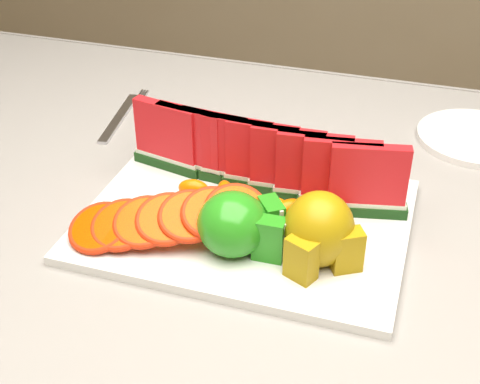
{
  "coord_description": "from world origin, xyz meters",
  "views": [
    {
      "loc": [
        0.17,
        -0.65,
        1.26
      ],
      "look_at": [
        -0.03,
        0.0,
        0.81
      ],
      "focal_mm": 50.0,
      "sensor_mm": 36.0,
      "label": 1
    }
  ],
  "objects_px": {
    "pear_cluster": "(319,232)",
    "fork": "(121,116)",
    "apple_cluster": "(239,225)",
    "side_plate": "(476,138)",
    "platter": "(246,220)"
  },
  "relations": [
    {
      "from": "pear_cluster",
      "to": "fork",
      "type": "height_order",
      "value": "pear_cluster"
    },
    {
      "from": "pear_cluster",
      "to": "fork",
      "type": "distance_m",
      "value": 0.48
    },
    {
      "from": "apple_cluster",
      "to": "side_plate",
      "type": "bearing_deg",
      "value": 55.25
    },
    {
      "from": "apple_cluster",
      "to": "fork",
      "type": "distance_m",
      "value": 0.41
    },
    {
      "from": "platter",
      "to": "pear_cluster",
      "type": "bearing_deg",
      "value": -28.63
    },
    {
      "from": "platter",
      "to": "apple_cluster",
      "type": "height_order",
      "value": "apple_cluster"
    },
    {
      "from": "fork",
      "to": "side_plate",
      "type": "bearing_deg",
      "value": 9.54
    },
    {
      "from": "pear_cluster",
      "to": "fork",
      "type": "xyz_separation_m",
      "value": [
        -0.39,
        0.28,
        -0.05
      ]
    },
    {
      "from": "fork",
      "to": "apple_cluster",
      "type": "bearing_deg",
      "value": -44.15
    },
    {
      "from": "platter",
      "to": "fork",
      "type": "distance_m",
      "value": 0.36
    },
    {
      "from": "side_plate",
      "to": "fork",
      "type": "bearing_deg",
      "value": -170.46
    },
    {
      "from": "side_plate",
      "to": "pear_cluster",
      "type": "bearing_deg",
      "value": -114.61
    },
    {
      "from": "platter",
      "to": "side_plate",
      "type": "xyz_separation_m",
      "value": [
        0.27,
        0.32,
        -0.0
      ]
    },
    {
      "from": "apple_cluster",
      "to": "pear_cluster",
      "type": "xyz_separation_m",
      "value": [
        0.09,
        0.01,
        0.01
      ]
    },
    {
      "from": "pear_cluster",
      "to": "side_plate",
      "type": "bearing_deg",
      "value": 65.39
    }
  ]
}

